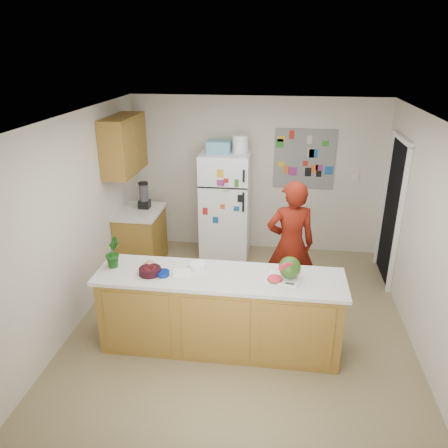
# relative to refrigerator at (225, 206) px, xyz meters

# --- Properties ---
(floor) EXTENTS (4.00, 4.50, 0.02)m
(floor) POSITION_rel_refrigerator_xyz_m (0.45, -1.88, -0.86)
(floor) COLOR brown
(floor) RESTS_ON ground
(wall_back) EXTENTS (4.00, 0.02, 2.50)m
(wall_back) POSITION_rel_refrigerator_xyz_m (0.45, 0.38, 0.40)
(wall_back) COLOR beige
(wall_back) RESTS_ON ground
(wall_left) EXTENTS (0.02, 4.50, 2.50)m
(wall_left) POSITION_rel_refrigerator_xyz_m (-1.56, -1.88, 0.40)
(wall_left) COLOR beige
(wall_left) RESTS_ON ground
(wall_right) EXTENTS (0.02, 4.50, 2.50)m
(wall_right) POSITION_rel_refrigerator_xyz_m (2.46, -1.88, 0.40)
(wall_right) COLOR beige
(wall_right) RESTS_ON ground
(ceiling) EXTENTS (4.00, 4.50, 0.02)m
(ceiling) POSITION_rel_refrigerator_xyz_m (0.45, -1.88, 1.66)
(ceiling) COLOR white
(ceiling) RESTS_ON wall_back
(doorway) EXTENTS (0.03, 0.85, 2.04)m
(doorway) POSITION_rel_refrigerator_xyz_m (2.44, -0.43, 0.17)
(doorway) COLOR black
(doorway) RESTS_ON ground
(peninsula_base) EXTENTS (2.60, 0.62, 0.88)m
(peninsula_base) POSITION_rel_refrigerator_xyz_m (0.25, -2.38, -0.41)
(peninsula_base) COLOR brown
(peninsula_base) RESTS_ON floor
(peninsula_top) EXTENTS (2.68, 0.70, 0.04)m
(peninsula_top) POSITION_rel_refrigerator_xyz_m (0.25, -2.38, 0.05)
(peninsula_top) COLOR silver
(peninsula_top) RESTS_ON peninsula_base
(side_counter_base) EXTENTS (0.60, 0.80, 0.86)m
(side_counter_base) POSITION_rel_refrigerator_xyz_m (-1.24, -0.53, -0.42)
(side_counter_base) COLOR brown
(side_counter_base) RESTS_ON floor
(side_counter_top) EXTENTS (0.64, 0.84, 0.04)m
(side_counter_top) POSITION_rel_refrigerator_xyz_m (-1.24, -0.53, 0.03)
(side_counter_top) COLOR silver
(side_counter_top) RESTS_ON side_counter_base
(upper_cabinets) EXTENTS (0.35, 1.00, 0.80)m
(upper_cabinets) POSITION_rel_refrigerator_xyz_m (-1.37, -0.58, 1.05)
(upper_cabinets) COLOR brown
(upper_cabinets) RESTS_ON wall_left
(refrigerator) EXTENTS (0.75, 0.70, 1.70)m
(refrigerator) POSITION_rel_refrigerator_xyz_m (0.00, 0.00, 0.00)
(refrigerator) COLOR silver
(refrigerator) RESTS_ON floor
(fridge_top_bin) EXTENTS (0.35, 0.28, 0.18)m
(fridge_top_bin) POSITION_rel_refrigerator_xyz_m (-0.10, 0.00, 0.94)
(fridge_top_bin) COLOR #5999B2
(fridge_top_bin) RESTS_ON refrigerator
(photo_collage) EXTENTS (0.95, 0.01, 0.95)m
(photo_collage) POSITION_rel_refrigerator_xyz_m (1.20, 0.36, 0.70)
(photo_collage) COLOR slate
(photo_collage) RESTS_ON wall_back
(person) EXTENTS (0.69, 0.52, 1.70)m
(person) POSITION_rel_refrigerator_xyz_m (1.01, -1.35, 0.00)
(person) COLOR #5F1309
(person) RESTS_ON floor
(blender_appliance) EXTENTS (0.14, 0.14, 0.38)m
(blender_appliance) POSITION_rel_refrigerator_xyz_m (-1.19, -0.41, 0.24)
(blender_appliance) COLOR black
(blender_appliance) RESTS_ON side_counter_top
(cutting_board) EXTENTS (0.42, 0.35, 0.01)m
(cutting_board) POSITION_rel_refrigerator_xyz_m (0.93, -2.37, 0.08)
(cutting_board) COLOR silver
(cutting_board) RESTS_ON peninsula_top
(watermelon) EXTENTS (0.23, 0.23, 0.23)m
(watermelon) POSITION_rel_refrigerator_xyz_m (0.99, -2.35, 0.20)
(watermelon) COLOR #1C510E
(watermelon) RESTS_ON cutting_board
(watermelon_slice) EXTENTS (0.15, 0.15, 0.02)m
(watermelon_slice) POSITION_rel_refrigerator_xyz_m (0.84, -2.42, 0.09)
(watermelon_slice) COLOR red
(watermelon_slice) RESTS_ON cutting_board
(cherry_bowl) EXTENTS (0.30, 0.30, 0.07)m
(cherry_bowl) POSITION_rel_refrigerator_xyz_m (-0.49, -2.45, 0.11)
(cherry_bowl) COLOR black
(cherry_bowl) RESTS_ON peninsula_top
(white_bowl) EXTENTS (0.22, 0.22, 0.06)m
(white_bowl) POSITION_rel_refrigerator_xyz_m (-0.01, -2.25, 0.10)
(white_bowl) COLOR white
(white_bowl) RESTS_ON peninsula_top
(cobalt_bowl) EXTENTS (0.17, 0.17, 0.05)m
(cobalt_bowl) POSITION_rel_refrigerator_xyz_m (-0.35, -2.47, 0.10)
(cobalt_bowl) COLOR navy
(cobalt_bowl) RESTS_ON peninsula_top
(plate) EXTENTS (0.28, 0.28, 0.02)m
(plate) POSITION_rel_refrigerator_xyz_m (-0.54, -2.32, 0.08)
(plate) COLOR beige
(plate) RESTS_ON peninsula_top
(paper_towel) EXTENTS (0.22, 0.20, 0.02)m
(paper_towel) POSITION_rel_refrigerator_xyz_m (-0.15, -2.40, 0.08)
(paper_towel) COLOR silver
(paper_towel) RESTS_ON peninsula_top
(keys) EXTENTS (0.10, 0.05, 0.01)m
(keys) POSITION_rel_refrigerator_xyz_m (0.99, -2.48, 0.08)
(keys) COLOR gray
(keys) RESTS_ON peninsula_top
(potted_plant) EXTENTS (0.19, 0.22, 0.34)m
(potted_plant) POSITION_rel_refrigerator_xyz_m (-0.95, -2.33, 0.24)
(potted_plant) COLOR #0B410A
(potted_plant) RESTS_ON peninsula_top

